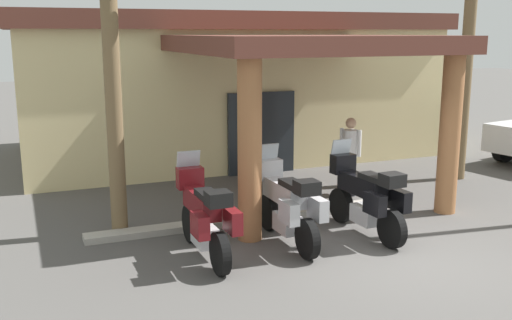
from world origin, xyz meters
TOP-DOWN VIEW (x-y plane):
  - ground_plane at (0.00, 0.00)m, footprint 80.00×80.00m
  - motel_building at (-0.01, 9.25)m, footprint 11.89×11.51m
  - motorcycle_maroon at (-3.11, 1.15)m, footprint 0.70×2.21m
  - motorcycle_silver at (-1.60, 1.23)m, footprint 0.70×2.21m
  - motorcycle_black at (-0.10, 1.14)m, footprint 0.72×2.21m
  - pedestrian at (1.00, 3.54)m, footprint 0.32×0.47m
  - curb_strip at (-1.60, 2.59)m, footprint 6.51×0.36m

SIDE VIEW (x-z plane):
  - ground_plane at x=0.00m, z-range 0.00..0.00m
  - curb_strip at x=-1.60m, z-range 0.00..0.12m
  - motorcycle_maroon at x=-3.11m, z-range -0.11..1.50m
  - motorcycle_silver at x=-1.60m, z-range -0.11..1.50m
  - motorcycle_black at x=-0.10m, z-range -0.11..1.50m
  - pedestrian at x=1.00m, z-range 0.14..1.89m
  - motel_building at x=-0.01m, z-range 0.05..4.14m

